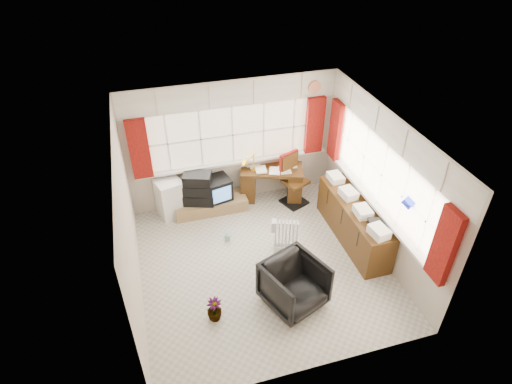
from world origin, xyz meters
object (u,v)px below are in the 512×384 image
at_px(task_chair, 292,177).
at_px(crt_tv, 217,189).
at_px(office_chair, 294,285).
at_px(radiator, 286,238).
at_px(credenza, 354,221).
at_px(desk_lamp, 254,158).
at_px(desk, 272,181).
at_px(tv_bench, 211,205).
at_px(mini_fridge, 170,198).

height_order(task_chair, crt_tv, task_chair).
bearing_deg(office_chair, radiator, 54.44).
bearing_deg(crt_tv, task_chair, -5.39).
distance_m(task_chair, credenza, 1.56).
xyz_separation_m(desk_lamp, credenza, (1.37, -1.62, -0.59)).
height_order(office_chair, credenza, credenza).
xyz_separation_m(desk, desk_lamp, (-0.37, 0.02, 0.59)).
relative_size(radiator, credenza, 0.31).
bearing_deg(task_chair, radiator, -113.17).
distance_m(desk_lamp, crt_tv, 0.92).
bearing_deg(tv_bench, task_chair, -4.45).
height_order(desk, office_chair, office_chair).
bearing_deg(crt_tv, tv_bench, -175.05).
relative_size(desk_lamp, crt_tv, 0.71).
height_order(desk, crt_tv, desk).
relative_size(radiator, crt_tv, 1.06).
xyz_separation_m(task_chair, radiator, (-0.57, -1.33, -0.32)).
relative_size(credenza, tv_bench, 1.43).
xyz_separation_m(task_chair, credenza, (0.67, -1.39, -0.18)).
bearing_deg(credenza, office_chair, -144.44).
relative_size(crt_tv, mini_fridge, 0.75).
distance_m(desk, desk_lamp, 0.70).
distance_m(desk_lamp, office_chair, 2.78).
bearing_deg(office_chair, mini_fridge, 97.66).
bearing_deg(mini_fridge, office_chair, -60.56).
height_order(desk_lamp, task_chair, desk_lamp).
bearing_deg(desk_lamp, tv_bench, -173.49).
height_order(credenza, tv_bench, credenza).
bearing_deg(desk_lamp, crt_tv, -173.19).
bearing_deg(task_chair, crt_tv, 174.61).
bearing_deg(credenza, desk, 122.20).
distance_m(credenza, tv_bench, 2.75).
xyz_separation_m(desk_lamp, tv_bench, (-0.90, -0.10, -0.86)).
bearing_deg(radiator, desk_lamp, 95.15).
bearing_deg(task_chair, desk, 149.00).
bearing_deg(office_chair, task_chair, 49.28).
xyz_separation_m(credenza, crt_tv, (-2.13, 1.53, 0.08)).
xyz_separation_m(desk, task_chair, (0.34, -0.21, 0.18)).
bearing_deg(office_chair, desk, 57.49).
height_order(credenza, mini_fridge, credenza).
distance_m(desk_lamp, radiator, 1.73).
xyz_separation_m(desk, office_chair, (-0.51, -2.68, -0.01)).
relative_size(desk, mini_fridge, 1.73).
distance_m(desk_lamp, tv_bench, 1.25).
distance_m(office_chair, credenza, 1.86).
height_order(radiator, mini_fridge, mini_fridge).
relative_size(tv_bench, crt_tv, 2.43).
distance_m(office_chair, radiator, 1.19).
distance_m(desk_lamp, mini_fridge, 1.76).
xyz_separation_m(radiator, credenza, (1.23, -0.07, 0.14)).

